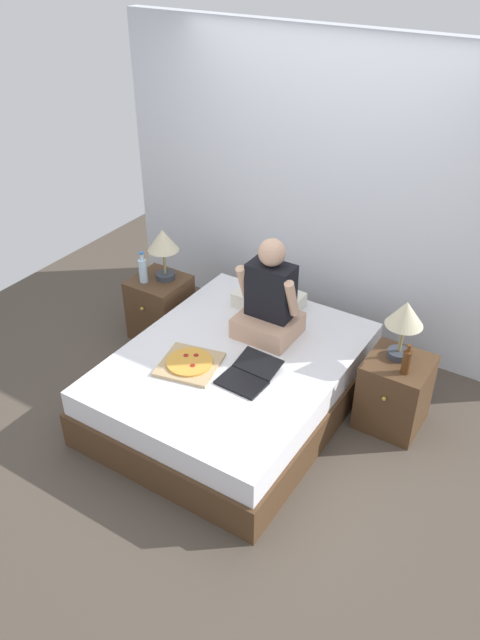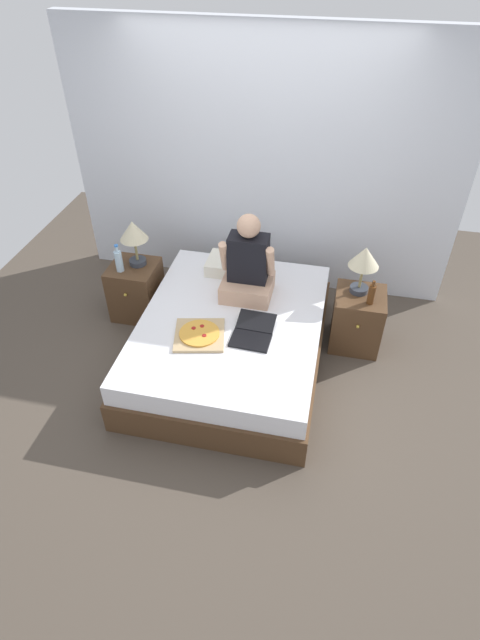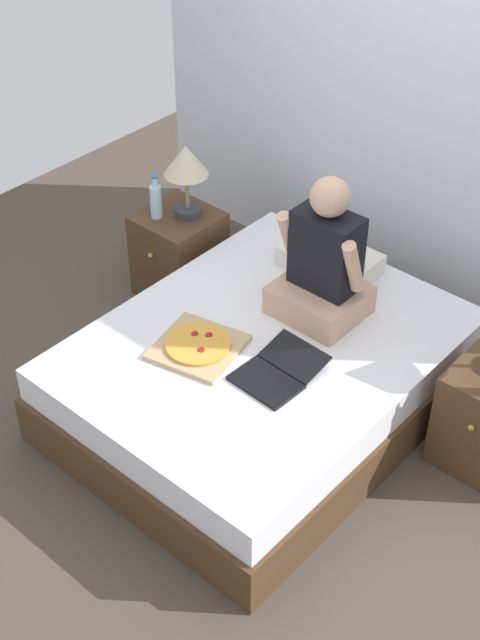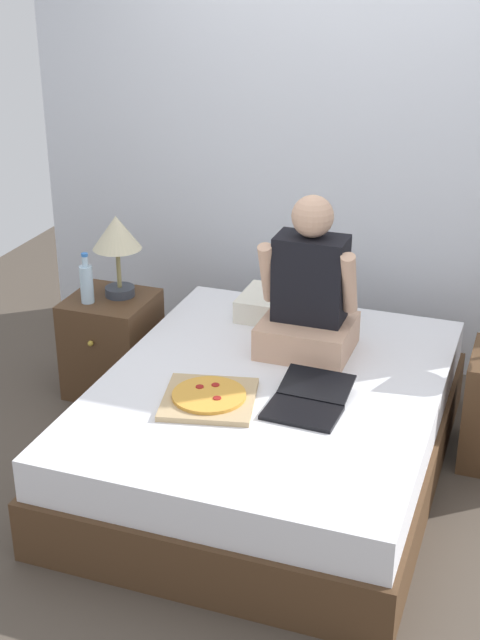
{
  "view_description": "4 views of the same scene",
  "coord_description": "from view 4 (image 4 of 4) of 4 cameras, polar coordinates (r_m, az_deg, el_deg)",
  "views": [
    {
      "loc": [
        1.97,
        -3.03,
        3.18
      ],
      "look_at": [
        0.07,
        -0.02,
        0.82
      ],
      "focal_mm": 35.0,
      "sensor_mm": 36.0,
      "label": 1
    },
    {
      "loc": [
        0.77,
        -3.16,
        3.18
      ],
      "look_at": [
        0.12,
        -0.18,
        0.63
      ],
      "focal_mm": 28.0,
      "sensor_mm": 36.0,
      "label": 2
    },
    {
      "loc": [
        2.19,
        -2.66,
        3.35
      ],
      "look_at": [
        -0.04,
        -0.14,
        0.67
      ],
      "focal_mm": 50.0,
      "sensor_mm": 36.0,
      "label": 3
    },
    {
      "loc": [
        1.08,
        -3.45,
        2.42
      ],
      "look_at": [
        -0.14,
        -0.03,
        0.78
      ],
      "focal_mm": 50.0,
      "sensor_mm": 36.0,
      "label": 4
    }
  ],
  "objects": [
    {
      "name": "laptop",
      "position": [
        3.9,
        4.3,
        -5.33
      ],
      "size": [
        0.33,
        0.43,
        0.07
      ],
      "color": "black",
      "rests_on": "bed"
    },
    {
      "name": "person_seated",
      "position": [
        4.3,
        4.45,
        1.58
      ],
      "size": [
        0.47,
        0.4,
        0.78
      ],
      "color": "tan",
      "rests_on": "bed"
    },
    {
      "name": "bed",
      "position": [
        4.22,
        1.95,
        -6.83
      ],
      "size": [
        1.56,
        2.0,
        0.47
      ],
      "color": "#4C331E",
      "rests_on": "ground"
    },
    {
      "name": "water_bottle",
      "position": [
        4.76,
        -9.79,
        2.37
      ],
      "size": [
        0.07,
        0.07,
        0.28
      ],
      "color": "silver",
      "rests_on": "nightstand_left"
    },
    {
      "name": "wall_back",
      "position": [
        5.06,
        6.93,
        10.84
      ],
      "size": [
        3.77,
        0.12,
        2.5
      ],
      "primitive_type": "cube",
      "color": "silver",
      "rests_on": "ground"
    },
    {
      "name": "lamp_on_left_nightstand",
      "position": [
        4.75,
        -7.89,
        5.2
      ],
      "size": [
        0.26,
        0.26,
        0.45
      ],
      "color": "#333842",
      "rests_on": "nightstand_left"
    },
    {
      "name": "pillow",
      "position": [
        4.73,
        3.19,
        0.82
      ],
      "size": [
        0.52,
        0.34,
        0.12
      ],
      "primitive_type": "cube",
      "color": "silver",
      "rests_on": "bed"
    },
    {
      "name": "nightstand_left",
      "position": [
        4.95,
        -8.17,
        -1.53
      ],
      "size": [
        0.44,
        0.47,
        0.55
      ],
      "color": "#4C331E",
      "rests_on": "ground"
    },
    {
      "name": "ground_plane",
      "position": [
        4.35,
        1.91,
        -9.45
      ],
      "size": [
        5.77,
        5.77,
        0.0
      ],
      "primitive_type": "plane",
      "color": "#4C4238"
    },
    {
      "name": "pizza_box",
      "position": [
        3.93,
        -1.99,
        -5.0
      ],
      "size": [
        0.48,
        0.48,
        0.04
      ],
      "color": "tan",
      "rests_on": "bed"
    }
  ]
}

